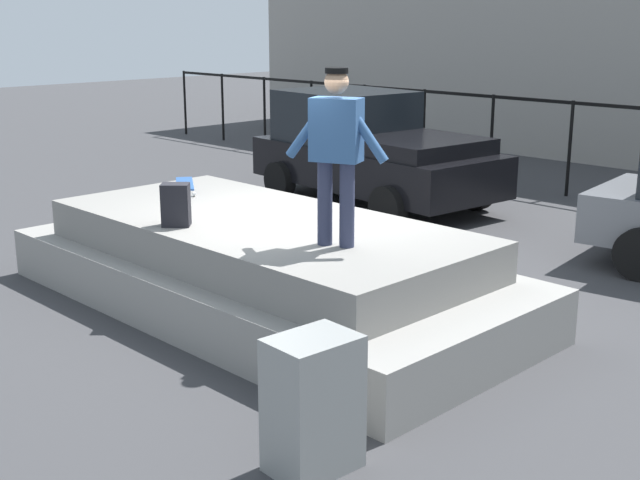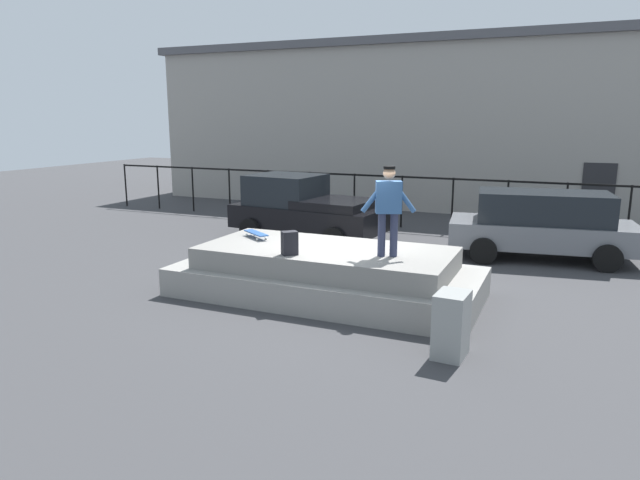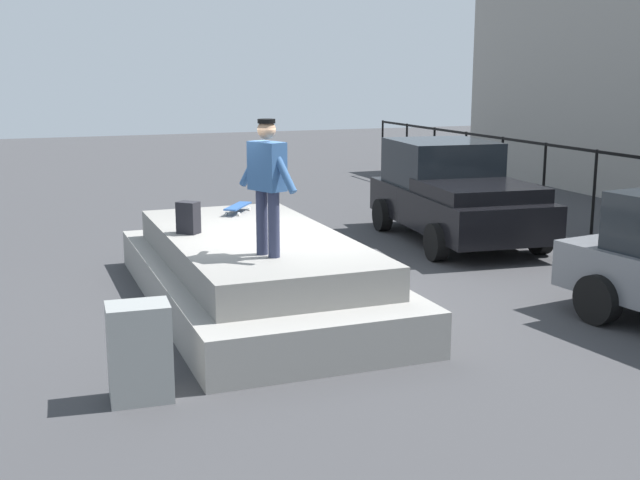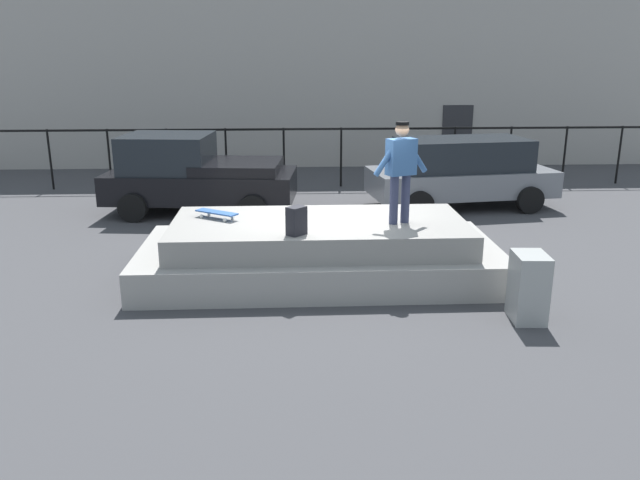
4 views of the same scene
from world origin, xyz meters
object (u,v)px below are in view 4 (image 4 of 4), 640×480
object	(u,v)px
backpack	(296,221)
car_black_pickup_near	(195,174)
skateboarder	(401,165)
utility_box	(528,287)
skateboard	(217,213)
car_grey_hatchback_mid	(461,171)

from	to	relation	value
backpack	car_black_pickup_near	size ratio (longest dim) A/B	0.10
car_black_pickup_near	skateboarder	bearing A→B (deg)	-50.80
car_black_pickup_near	utility_box	bearing A→B (deg)	-50.42
backpack	skateboard	bearing A→B (deg)	-83.69
skateboard	car_black_pickup_near	bearing A→B (deg)	102.43
skateboarder	backpack	world-z (taller)	skateboarder
skateboarder	skateboard	distance (m)	3.15
car_grey_hatchback_mid	utility_box	distance (m)	6.94
skateboarder	utility_box	bearing A→B (deg)	-49.43
car_grey_hatchback_mid	utility_box	xyz separation A→B (m)	(-0.87, -6.88, -0.40)
car_grey_hatchback_mid	utility_box	world-z (taller)	car_grey_hatchback_mid
utility_box	car_black_pickup_near	bearing A→B (deg)	133.18
backpack	car_grey_hatchback_mid	xyz separation A→B (m)	(4.09, 5.70, -0.29)
skateboarder	backpack	size ratio (longest dim) A/B	3.73
car_black_pickup_near	car_grey_hatchback_mid	xyz separation A→B (m)	(6.38, 0.20, -0.02)
skateboarder	skateboard	xyz separation A→B (m)	(-3.00, 0.45, -0.85)
utility_box	car_grey_hatchback_mid	bearing A→B (deg)	86.41
skateboard	car_grey_hatchback_mid	world-z (taller)	car_grey_hatchback_mid
skateboarder	car_black_pickup_near	bearing A→B (deg)	129.20
skateboarder	skateboard	world-z (taller)	skateboarder
skateboarder	utility_box	world-z (taller)	skateboarder
skateboard	backpack	size ratio (longest dim) A/B	1.72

